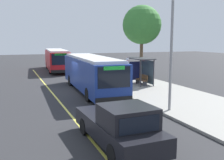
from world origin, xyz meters
name	(u,v)px	position (x,y,z in m)	size (l,w,h in m)	color
ground_plane	(78,91)	(0.00, 0.00, 0.00)	(120.00, 120.00, 0.00)	#2B2B2D
sidewalk_curb	(141,86)	(0.00, 6.00, 0.07)	(44.00, 6.40, 0.15)	gray
lane_stripe_center	(52,93)	(0.00, -2.20, 0.00)	(36.00, 0.14, 0.01)	#E0D64C
transit_bus_main	(91,72)	(0.64, 1.01, 1.62)	(11.71, 3.02, 2.95)	navy
transit_bus_second	(57,59)	(-15.87, 0.90, 1.62)	(11.76, 3.45, 2.95)	red
pickup_truck	(119,126)	(12.21, -1.31, 0.86)	(5.48, 2.23, 1.85)	black
bus_shelter	(141,65)	(-0.45, 6.27, 1.92)	(2.90, 1.60, 2.48)	#333338
waiting_bench	(142,79)	(-0.11, 6.18, 0.63)	(1.60, 0.48, 0.95)	brown
route_sign_post	(128,70)	(2.88, 3.32, 1.96)	(0.44, 0.08, 2.80)	#333338
street_tree_near_shelter	(142,25)	(-4.79, 8.50, 5.93)	(4.28, 4.28, 7.94)	brown
utility_pole	(171,57)	(8.57, 3.50, 3.35)	(0.16, 0.16, 6.40)	gray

